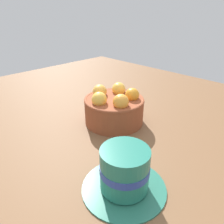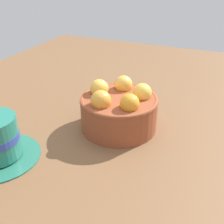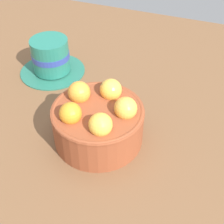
{
  "view_description": "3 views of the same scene",
  "coord_description": "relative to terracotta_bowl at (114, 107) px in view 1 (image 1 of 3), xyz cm",
  "views": [
    {
      "loc": [
        -39.0,
        39.55,
        30.79
      ],
      "look_at": [
        -0.61,
        1.44,
        3.88
      ],
      "focal_mm": 34.47,
      "sensor_mm": 36.0,
      "label": 1
    },
    {
      "loc": [
        -50.74,
        -20.51,
        33.87
      ],
      "look_at": [
        -0.86,
        1.28,
        4.06
      ],
      "focal_mm": 45.39,
      "sensor_mm": 36.0,
      "label": 2
    },
    {
      "loc": [
        17.61,
        -38.71,
        44.34
      ],
      "look_at": [
        1.76,
        2.6,
        5.18
      ],
      "focal_mm": 50.74,
      "sensor_mm": 36.0,
      "label": 3
    }
  ],
  "objects": [
    {
      "name": "coffee_cup",
      "position": [
        -19.43,
        16.94,
        -0.72
      ],
      "size": [
        15.8,
        15.8,
        8.67
      ],
      "color": "#256A56",
      "rests_on": "ground_plane"
    },
    {
      "name": "ground_plane",
      "position": [
        0.0,
        -0.02,
        -6.44
      ],
      "size": [
        139.87,
        117.08,
        3.6
      ],
      "primitive_type": "cube",
      "color": "brown"
    },
    {
      "name": "terracotta_bowl",
      "position": [
        0.0,
        0.0,
        0.0
      ],
      "size": [
        16.97,
        16.97,
        10.52
      ],
      "color": "brown",
      "rests_on": "ground_plane"
    }
  ]
}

